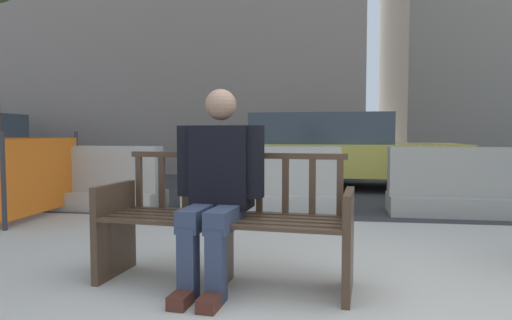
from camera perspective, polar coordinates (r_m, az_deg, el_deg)
The scene contains 8 objects.
ground_plane at distance 2.80m, azimuth 10.95°, elevation -18.06°, with size 200.00×200.00×0.00m, color #B7B2A8.
street_asphalt at distance 11.35m, azimuth 8.93°, elevation -1.70°, with size 120.00×12.00×0.01m, color #333335.
street_bench at distance 3.11m, azimuth -3.91°, elevation -8.16°, with size 1.73×0.69×0.88m.
seated_person at distance 3.02m, azimuth -4.87°, elevation -2.88°, with size 0.59×0.75×1.31m.
jersey_barrier_centre at distance 5.92m, azimuth 0.78°, elevation -3.14°, with size 2.02×0.75×0.84m.
jersey_barrier_left at distance 6.53m, azimuth -20.12°, elevation -2.73°, with size 2.02×0.73×0.84m.
jersey_barrier_right at distance 6.21m, azimuth 25.43°, elevation -3.17°, with size 2.02×0.74×0.84m.
car_taxi_near at distance 8.54m, azimuth 9.02°, elevation 1.24°, with size 4.62×2.08×1.36m.
Camera 1 is at (-0.13, -2.60, 1.03)m, focal length 32.00 mm.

